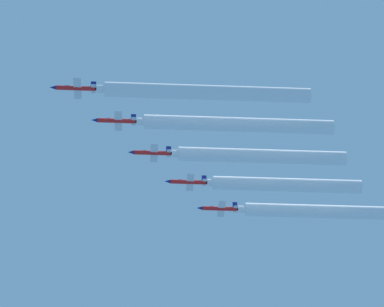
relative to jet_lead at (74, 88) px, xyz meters
The scene contains 10 objects.
jet_lead is the anchor object (origin of this frame).
jet_second_echelon 14.40m from the jet_lead, 42.10° to the right, with size 7.79×11.35×2.73m.
jet_third_echelon 28.83m from the jet_lead, 40.46° to the right, with size 7.79×11.35×2.73m.
jet_fourth_echelon 42.92m from the jet_lead, 41.40° to the right, with size 7.79×11.35×2.73m.
jet_fifth_echelon 56.71m from the jet_lead, 41.16° to the right, with size 7.79×11.35×2.73m.
smoke_trail_lead 30.67m from the jet_lead, 90.00° to the right, with size 3.54×50.94×3.54m.
smoke_trail_second_echelon 40.49m from the jet_lead, 74.75° to the right, with size 3.54×48.46×3.54m.
smoke_trail_third_echelon 50.99m from the jet_lead, 64.60° to the right, with size 3.54×44.34×3.54m.
smoke_trail_fourth_echelon 62.63m from the jet_lead, 59.15° to the right, with size 3.54×40.39×3.54m.
smoke_trail_fifth_echelon 80.60m from the jet_lead, 58.10° to the right, with size 3.54×51.84×3.54m.
Camera 1 is at (-219.13, 1.19, 2.77)m, focal length 100.02 mm.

